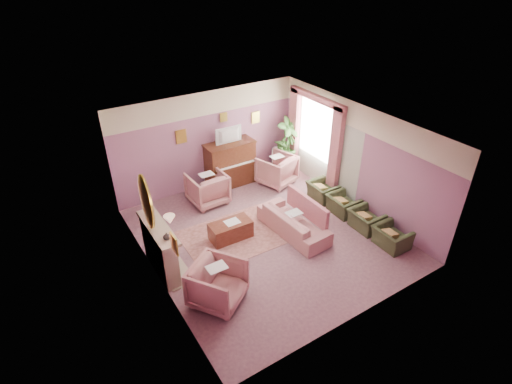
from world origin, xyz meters
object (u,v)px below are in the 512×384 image
olive_chair_b (366,217)px  olive_chair_a (392,235)px  floral_armchair_right (277,168)px  side_table (280,160)px  olive_chair_c (343,202)px  floral_armchair_left (207,187)px  television (230,135)px  olive_chair_d (323,189)px  piano (230,164)px  coffee_table (231,230)px  floral_armchair_front (218,282)px  sofa (294,219)px

olive_chair_b → olive_chair_a: bearing=-90.0°
floral_armchair_right → side_table: bearing=47.9°
olive_chair_b → olive_chair_c: same height
olive_chair_b → side_table: 3.71m
floral_armchair_left → olive_chair_b: 4.23m
television → floral_armchair_right: (1.17, -0.63, -1.11)m
olive_chair_b → olive_chair_d: bearing=90.0°
floral_armchair_left → olive_chair_a: bearing=-55.5°
floral_armchair_right → side_table: 0.88m
olive_chair_b → olive_chair_d: (0.00, 1.64, 0.00)m
piano → side_table: (1.75, -0.04, -0.30)m
floral_armchair_right → olive_chair_c: floral_armchair_right is taller
floral_armchair_left → floral_armchair_right: same height
coffee_table → olive_chair_d: size_ratio=1.28×
floral_armchair_left → olive_chair_c: (2.76, -2.38, -0.16)m
coffee_table → piano: bearing=60.8°
coffee_table → floral_armchair_front: 2.04m
floral_armchair_left → side_table: size_ratio=1.41×
coffee_table → side_table: side_table is taller
piano → olive_chair_a: 4.90m
floral_armchair_right → olive_chair_a: 3.93m
coffee_table → olive_chair_d: 3.03m
side_table → floral_armchair_right: bearing=-132.1°
sofa → olive_chair_d: size_ratio=2.55×
floral_armchair_front → olive_chair_b: bearing=2.5°
floral_armchair_right → olive_chair_b: size_ratio=1.26×
floral_armchair_left → side_table: 2.82m
television → floral_armchair_front: 4.73m
olive_chair_a → floral_armchair_left: bearing=124.5°
floral_armchair_front → olive_chair_a: floral_armchair_front is taller
floral_armchair_right → olive_chair_b: 3.12m
television → sofa: television is taller
coffee_table → floral_armchair_right: floral_armchair_right is taller
floral_armchair_right → olive_chair_c: size_ratio=1.26×
floral_armchair_left → olive_chair_d: size_ratio=1.26×
sofa → floral_armchair_front: floral_armchair_front is taller
piano → olive_chair_c: (1.74, -2.93, -0.31)m
coffee_table → sofa: size_ratio=0.50×
sofa → olive_chair_c: size_ratio=2.55×
piano → olive_chair_b: piano is taller
piano → olive_chair_c: size_ratio=1.79×
sofa → olive_chair_a: (1.61, -1.66, -0.06)m
olive_chair_c → side_table: 2.89m
olive_chair_c → side_table: size_ratio=1.11×
olive_chair_b → side_table: side_table is taller
piano → olive_chair_b: bearing=-65.1°
sofa → side_table: 3.29m
olive_chair_d → floral_armchair_right: bearing=111.7°
television → coffee_table: 2.92m
olive_chair_b → olive_chair_c: bearing=90.0°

